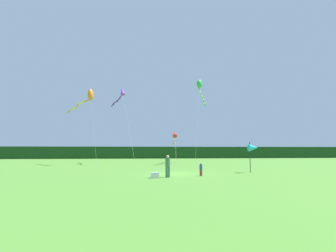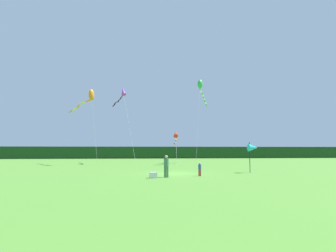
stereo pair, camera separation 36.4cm
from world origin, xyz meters
name	(u,v)px [view 1 (the left image)]	position (x,y,z in m)	size (l,w,h in m)	color
ground_plane	(176,174)	(0.00, 0.00, 0.00)	(120.00, 120.00, 0.00)	#4C842D
distant_treeline	(150,153)	(0.00, 45.00, 1.47)	(108.00, 2.68, 2.94)	#193D19
person_adult	(168,165)	(-1.11, -3.35, 0.94)	(0.37, 0.37, 1.68)	#3F724C
person_child	(201,168)	(1.68, -2.50, 0.60)	(0.24, 0.24, 1.08)	#B23338
cooler_box	(155,175)	(-2.13, -3.72, 0.21)	(0.59, 0.43, 0.43)	silver
banner_flag_pole	(253,148)	(7.35, 0.19, 2.28)	(0.90, 0.70, 2.81)	black
kite_orange	(88,97)	(-10.58, 15.64, 9.69)	(5.77, 7.03, 10.85)	#B2B2B2
kite_red	(175,136)	(2.60, 19.08, 4.40)	(1.02, 10.22, 5.37)	#B2B2B2
kite_purple	(121,94)	(-6.01, 18.52, 10.93)	(4.34, 9.99, 12.00)	#B2B2B2
kite_green	(200,87)	(6.06, 15.74, 11.62)	(4.30, 10.84, 12.75)	#B2B2B2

